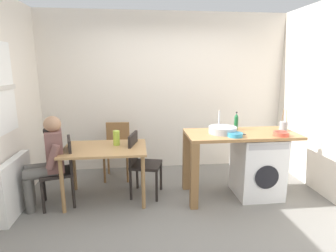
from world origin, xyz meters
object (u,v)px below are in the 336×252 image
(chair_opposite, at_px, (141,161))
(vase, at_px, (116,138))
(dining_table, at_px, (105,154))
(chair_person_seat, at_px, (63,168))
(utensil_crock, at_px, (283,126))
(seated_person, at_px, (48,157))
(chair_spare_by_wall, at_px, (118,147))
(washing_machine, at_px, (257,166))
(colander, at_px, (281,134))
(bottle_tall_green, at_px, (236,121))
(mixing_bowl, at_px, (235,134))

(chair_opposite, height_order, vase, vase)
(dining_table, xyz_separation_m, chair_person_seat, (-0.55, -0.08, -0.14))
(chair_person_seat, relative_size, utensil_crock, 3.00)
(seated_person, xyz_separation_m, vase, (0.85, 0.22, 0.17))
(dining_table, height_order, utensil_crock, utensil_crock)
(chair_spare_by_wall, distance_m, washing_machine, 2.19)
(washing_machine, relative_size, vase, 4.24)
(dining_table, height_order, colander, colander)
(washing_machine, height_order, bottle_tall_green, bottle_tall_green)
(chair_spare_by_wall, xyz_separation_m, washing_machine, (2.00, -0.88, -0.08))
(colander, bearing_deg, seated_person, 176.11)
(utensil_crock, bearing_deg, colander, -123.70)
(chair_opposite, relative_size, bottle_tall_green, 3.50)
(chair_person_seat, height_order, utensil_crock, utensil_crock)
(washing_machine, distance_m, utensil_crock, 0.67)
(chair_person_seat, bearing_deg, vase, -90.75)
(bottle_tall_green, bearing_deg, vase, 179.64)
(washing_machine, height_order, vase, vase)
(bottle_tall_green, bearing_deg, colander, -42.43)
(chair_person_seat, height_order, chair_opposite, same)
(colander, bearing_deg, vase, 168.75)
(dining_table, xyz_separation_m, colander, (2.30, -0.33, 0.31))
(chair_spare_by_wall, relative_size, bottle_tall_green, 3.50)
(chair_opposite, relative_size, seated_person, 0.75)
(chair_person_seat, bearing_deg, colander, -110.20)
(mixing_bowl, bearing_deg, vase, 165.17)
(washing_machine, bearing_deg, chair_opposite, 173.79)
(mixing_bowl, distance_m, vase, 1.59)
(washing_machine, bearing_deg, chair_spare_by_wall, 156.21)
(seated_person, relative_size, utensil_crock, 4.01)
(vase, bearing_deg, utensil_crock, -3.86)
(washing_machine, relative_size, mixing_bowl, 4.43)
(seated_person, distance_m, utensil_crock, 3.20)
(chair_person_seat, relative_size, colander, 4.50)
(utensil_crock, bearing_deg, seated_person, -178.82)
(dining_table, distance_m, seated_person, 0.71)
(washing_machine, bearing_deg, colander, -49.26)
(chair_opposite, xyz_separation_m, seated_person, (-1.18, -0.19, 0.16))
(dining_table, bearing_deg, mixing_bowl, -10.31)
(washing_machine, height_order, colander, colander)
(seated_person, xyz_separation_m, colander, (3.00, -0.20, 0.28))
(seated_person, bearing_deg, colander, -109.14)
(vase, bearing_deg, washing_machine, -6.10)
(vase, bearing_deg, colander, -11.25)
(chair_opposite, height_order, chair_spare_by_wall, same)
(mixing_bowl, bearing_deg, dining_table, 169.69)
(dining_table, relative_size, chair_person_seat, 1.22)
(chair_person_seat, xyz_separation_m, washing_machine, (2.66, -0.03, -0.08))
(seated_person, relative_size, washing_machine, 1.40)
(utensil_crock, bearing_deg, mixing_bowl, -162.45)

